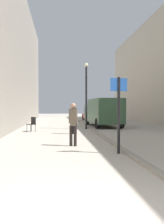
% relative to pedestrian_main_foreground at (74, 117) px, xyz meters
% --- Properties ---
extents(ground_plane, '(80.00, 80.00, 0.00)m').
position_rel_pedestrian_main_foreground_xyz_m(ground_plane, '(-0.23, 1.48, -1.01)').
color(ground_plane, '#A8A093').
extents(kerb_strip, '(0.16, 40.00, 0.12)m').
position_rel_pedestrian_main_foreground_xyz_m(kerb_strip, '(1.35, 1.48, -0.95)').
color(kerb_strip, gray).
rests_on(kerb_strip, ground_plane).
extents(pedestrian_main_foreground, '(0.35, 0.23, 1.75)m').
position_rel_pedestrian_main_foreground_xyz_m(pedestrian_main_foreground, '(0.00, 0.00, 0.00)').
color(pedestrian_main_foreground, black).
rests_on(pedestrian_main_foreground, ground_plane).
extents(pedestrian_mid_block, '(0.34, 0.23, 1.75)m').
position_rel_pedestrian_main_foreground_xyz_m(pedestrian_mid_block, '(-0.36, -4.18, 0.00)').
color(pedestrian_mid_block, black).
rests_on(pedestrian_mid_block, ground_plane).
extents(delivery_van, '(2.37, 5.57, 2.24)m').
position_rel_pedestrian_main_foreground_xyz_m(delivery_van, '(2.71, 4.94, 0.20)').
color(delivery_van, '#335138').
rests_on(delivery_van, ground_plane).
extents(parked_car, '(2.01, 4.28, 1.45)m').
position_rel_pedestrian_main_foreground_xyz_m(parked_car, '(3.04, 12.78, -0.30)').
color(parked_car, maroon).
rests_on(parked_car, ground_plane).
extents(street_sign_post, '(0.60, 0.11, 2.60)m').
position_rel_pedestrian_main_foreground_xyz_m(street_sign_post, '(1.08, -5.83, 0.54)').
color(street_sign_post, black).
rests_on(street_sign_post, ground_plane).
extents(lamp_post, '(0.28, 0.28, 4.76)m').
position_rel_pedestrian_main_foreground_xyz_m(lamp_post, '(1.08, 2.98, 1.71)').
color(lamp_post, black).
rests_on(lamp_post, ground_plane).
extents(cafe_chair_near_window, '(0.62, 0.62, 0.94)m').
position_rel_pedestrian_main_foreground_xyz_m(cafe_chair_near_window, '(-2.63, 1.61, -0.46)').
color(cafe_chair_near_window, black).
rests_on(cafe_chair_near_window, ground_plane).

